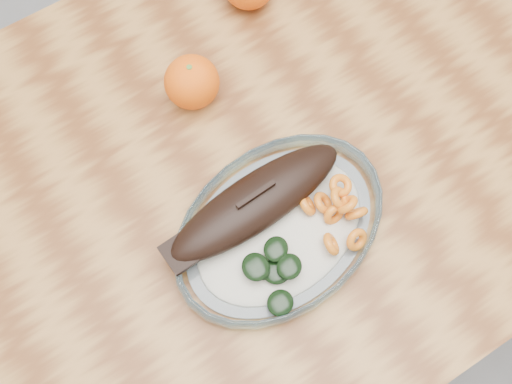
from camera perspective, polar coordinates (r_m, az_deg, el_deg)
ground at (r=1.64m, az=0.45°, el=-7.61°), size 3.00×3.00×0.00m
dining_table at (r=1.02m, az=0.72°, el=1.43°), size 1.20×0.80×0.75m
plated_meal at (r=0.87m, az=1.99°, el=-3.00°), size 0.65×0.65×0.08m
orange_left at (r=0.94m, az=-5.72°, el=9.70°), size 0.08×0.08×0.08m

